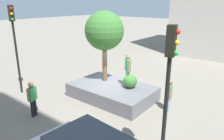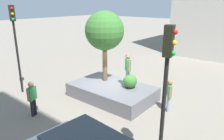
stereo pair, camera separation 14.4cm
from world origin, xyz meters
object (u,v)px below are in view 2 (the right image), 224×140
(plaza_tree, at_px, (105,31))
(traffic_light_median, at_px, (166,78))
(passerby_with_bag, at_px, (169,93))
(traffic_light_corner, at_px, (15,36))
(planter_ledge, at_px, (112,92))
(bystander_watching, at_px, (32,96))
(skateboard, at_px, (127,86))
(skateboarder, at_px, (128,67))

(plaza_tree, bearing_deg, traffic_light_median, 146.14)
(traffic_light_median, bearing_deg, passerby_with_bag, -68.59)
(traffic_light_corner, distance_m, traffic_light_median, 9.35)
(planter_ledge, relative_size, traffic_light_median, 0.99)
(plaza_tree, bearing_deg, bystander_watching, 79.48)
(plaza_tree, relative_size, passerby_with_bag, 2.43)
(skateboard, height_order, traffic_light_median, traffic_light_median)
(traffic_light_median, xyz_separation_m, passerby_with_bag, (1.51, -3.85, -2.18))
(plaza_tree, xyz_separation_m, traffic_light_median, (-5.47, 3.67, -0.50))
(plaza_tree, xyz_separation_m, traffic_light_corner, (3.86, 3.15, -0.24))
(plaza_tree, xyz_separation_m, skateboarder, (-1.62, 0.00, -1.78))
(bystander_watching, bearing_deg, plaza_tree, -100.52)
(traffic_light_median, bearing_deg, traffic_light_corner, -3.18)
(traffic_light_median, height_order, bystander_watching, traffic_light_median)
(planter_ledge, height_order, bystander_watching, bystander_watching)
(passerby_with_bag, bearing_deg, bystander_watching, 43.04)
(skateboard, relative_size, traffic_light_median, 0.16)
(traffic_light_median, relative_size, passerby_with_bag, 2.80)
(skateboarder, bearing_deg, plaza_tree, -0.17)
(skateboarder, bearing_deg, planter_ledge, 26.61)
(skateboard, distance_m, skateboarder, 1.05)
(planter_ledge, bearing_deg, bystander_watching, 67.05)
(skateboard, height_order, passerby_with_bag, passerby_with_bag)
(passerby_with_bag, distance_m, bystander_watching, 6.51)
(planter_ledge, distance_m, bystander_watching, 4.25)
(bystander_watching, bearing_deg, traffic_light_corner, -19.85)
(planter_ledge, height_order, traffic_light_median, traffic_light_median)
(skateboarder, relative_size, traffic_light_corner, 0.36)
(skateboarder, distance_m, passerby_with_bag, 2.52)
(traffic_light_median, distance_m, bystander_watching, 6.65)
(skateboard, distance_m, traffic_light_median, 5.81)
(plaza_tree, height_order, traffic_light_median, plaza_tree)
(passerby_with_bag, bearing_deg, planter_ledge, 10.34)
(passerby_with_bag, bearing_deg, traffic_light_corner, 23.06)
(traffic_light_median, bearing_deg, planter_ledge, -35.35)
(plaza_tree, xyz_separation_m, bystander_watching, (0.79, 4.26, -2.64))
(planter_ledge, distance_m, traffic_light_corner, 6.24)
(planter_ledge, bearing_deg, plaza_tree, -24.77)
(plaza_tree, height_order, skateboard, plaza_tree)
(skateboard, bearing_deg, skateboarder, 0.00)
(skateboard, height_order, bystander_watching, bystander_watching)
(plaza_tree, distance_m, passerby_with_bag, 4.79)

